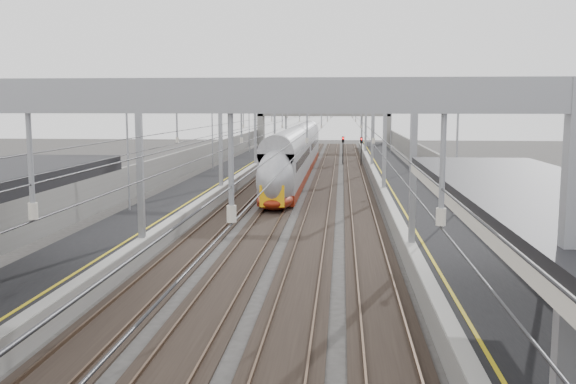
# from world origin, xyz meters

# --- Properties ---
(platform_left) EXTENTS (4.00, 120.00, 1.00)m
(platform_left) POSITION_xyz_m (-8.00, 45.00, 0.50)
(platform_left) COLOR black
(platform_left) RESTS_ON ground
(platform_right) EXTENTS (4.00, 120.00, 1.00)m
(platform_right) POSITION_xyz_m (8.00, 45.00, 0.50)
(platform_right) COLOR black
(platform_right) RESTS_ON ground
(tracks) EXTENTS (11.40, 140.00, 0.20)m
(tracks) POSITION_xyz_m (0.00, 45.00, 0.05)
(tracks) COLOR black
(tracks) RESTS_ON ground
(overhead_line) EXTENTS (13.00, 140.00, 6.60)m
(overhead_line) POSITION_xyz_m (0.00, 51.62, 6.14)
(overhead_line) COLOR gray
(overhead_line) RESTS_ON platform_left
(overbridge) EXTENTS (22.00, 2.20, 6.90)m
(overbridge) POSITION_xyz_m (0.00, 100.00, 5.31)
(overbridge) COLOR slate
(overbridge) RESTS_ON ground
(wall_left) EXTENTS (0.30, 120.00, 3.20)m
(wall_left) POSITION_xyz_m (-11.20, 45.00, 1.60)
(wall_left) COLOR slate
(wall_left) RESTS_ON ground
(wall_right) EXTENTS (0.30, 120.00, 3.20)m
(wall_right) POSITION_xyz_m (11.20, 45.00, 1.60)
(wall_right) COLOR slate
(wall_right) RESTS_ON ground
(train) EXTENTS (2.63, 47.93, 4.16)m
(train) POSITION_xyz_m (-1.50, 56.94, 2.05)
(train) COLOR maroon
(train) RESTS_ON ground
(signal_green) EXTENTS (0.32, 0.32, 3.48)m
(signal_green) POSITION_xyz_m (-5.20, 67.79, 2.42)
(signal_green) COLOR black
(signal_green) RESTS_ON ground
(signal_red_near) EXTENTS (0.32, 0.32, 3.48)m
(signal_red_near) POSITION_xyz_m (3.20, 72.35, 2.42)
(signal_red_near) COLOR black
(signal_red_near) RESTS_ON ground
(signal_red_far) EXTENTS (0.32, 0.32, 3.48)m
(signal_red_far) POSITION_xyz_m (5.40, 70.67, 2.42)
(signal_red_far) COLOR black
(signal_red_far) RESTS_ON ground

